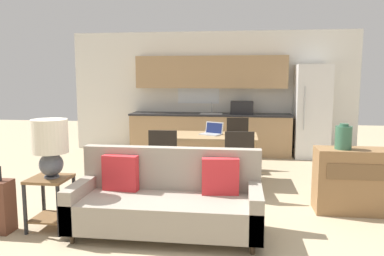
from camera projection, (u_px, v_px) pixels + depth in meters
ground_plane at (177, 232)px, 4.09m from camera, size 20.00×20.00×0.00m
wall_back at (211, 92)px, 8.46m from camera, size 6.40×0.07×2.70m
kitchen_counter at (211, 116)px, 8.23m from camera, size 3.51×0.65×2.15m
refrigerator at (312, 111)px, 7.85m from camera, size 0.70×0.71×1.95m
dining_table at (206, 139)px, 6.06m from camera, size 1.64×0.84×0.76m
couch at (167, 201)px, 4.07m from camera, size 2.02×0.80×0.90m
side_table at (50, 195)px, 4.14m from camera, size 0.42×0.42×0.59m
table_lamp at (50, 143)px, 4.06m from camera, size 0.38×0.38×0.65m
credenza at (352, 181)px, 4.66m from camera, size 0.90×0.42×0.81m
vase at (343, 137)px, 4.57m from camera, size 0.20×0.20×0.31m
dining_chair_near_right at (238, 161)px, 5.25m from camera, size 0.46×0.46×0.95m
dining_chair_far_right at (238, 142)px, 6.81m from camera, size 0.47×0.47×0.95m
dining_chair_near_left at (164, 159)px, 5.37m from camera, size 0.43×0.43×0.95m
laptop at (212, 132)px, 6.08m from camera, size 0.40×0.37×0.20m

